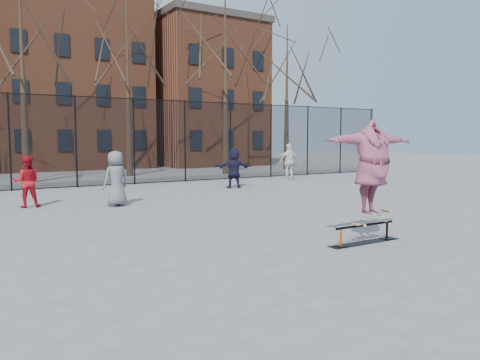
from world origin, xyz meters
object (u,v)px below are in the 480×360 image
bystander_white (289,162)px  bystander_navy (234,168)px  skater (372,172)px  skate_rail (365,235)px  bystander_extra (116,179)px  bystander_red (27,182)px  skateboard (371,221)px

bystander_white → bystander_navy: bystander_white is taller
skater → bystander_navy: size_ratio=1.38×
skate_rail → skater: (0.17, -0.00, 1.31)m
bystander_navy → bystander_extra: size_ratio=0.98×
skate_rail → bystander_white: (7.52, 12.25, 0.78)m
bystander_white → bystander_extra: bystander_white is taller
bystander_red → bystander_navy: (8.41, 1.46, 0.05)m
skate_rail → skateboard: bearing=-0.0°
skate_rail → bystander_extra: (-2.79, 7.87, 0.73)m
bystander_red → bystander_extra: bystander_extra is taller
bystander_red → bystander_extra: size_ratio=0.92×
bystander_extra → skate_rail: bearing=91.8°
bystander_red → bystander_white: size_ratio=0.86×
skateboard → bystander_white: bearing=59.0°
skater → bystander_red: skater is taller
skater → bystander_extra: (-2.96, 7.87, -0.59)m
skateboard → skater: bearing=0.0°
skateboard → bystander_navy: 10.97m
bystander_extra → skateboard: bearing=92.9°
skate_rail → bystander_extra: bystander_extra is taller
skateboard → bystander_extra: 8.42m
bystander_navy → bystander_red: bearing=32.0°
bystander_red → bystander_white: bystander_white is taller
skate_rail → skateboard: (0.17, -0.00, 0.29)m
skate_rail → bystander_white: bearing=58.4°
bystander_red → bystander_extra: bearing=164.4°
skater → bystander_extra: 8.42m
bystander_red → bystander_navy: bystander_navy is taller
bystander_red → bystander_navy: bearing=-159.4°
skater → bystander_white: bearing=59.7°
skateboard → bystander_extra: bystander_extra is taller
skate_rail → bystander_red: 10.50m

